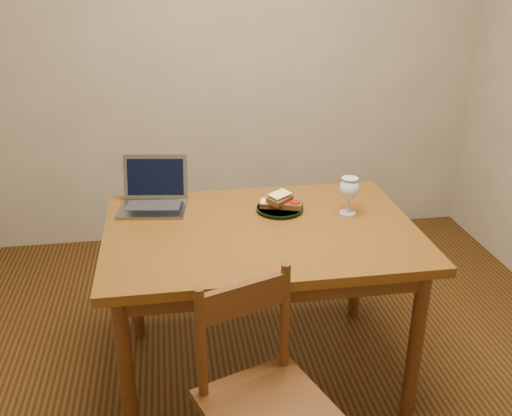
{
  "coord_description": "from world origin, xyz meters",
  "views": [
    {
      "loc": [
        -0.44,
        -2.02,
        1.77
      ],
      "look_at": [
        -0.09,
        0.18,
        0.8
      ],
      "focal_mm": 40.0,
      "sensor_mm": 36.0,
      "label": 1
    }
  ],
  "objects": [
    {
      "name": "sandwich_top",
      "position": [
        0.03,
        0.27,
        0.8
      ],
      "size": [
        0.13,
        0.13,
        0.04
      ],
      "primitive_type": null,
      "rotation": [
        0.0,
        0.0,
        0.73
      ],
      "color": "#381E0C",
      "rests_on": "plate"
    },
    {
      "name": "milk_glass",
      "position": [
        0.32,
        0.19,
        0.83
      ],
      "size": [
        0.09,
        0.09,
        0.17
      ],
      "primitive_type": null,
      "color": "white",
      "rests_on": "table"
    },
    {
      "name": "sandwich_tomato",
      "position": [
        0.07,
        0.26,
        0.78
      ],
      "size": [
        0.13,
        0.1,
        0.04
      ],
      "primitive_type": null,
      "rotation": [
        0.0,
        0.0,
        -0.36
      ],
      "color": "#381E0C",
      "rests_on": "plate"
    },
    {
      "name": "back_wall",
      "position": [
        0.0,
        1.61,
        1.3
      ],
      "size": [
        3.2,
        0.02,
        2.6
      ],
      "primitive_type": "cube",
      "color": "gray",
      "rests_on": "floor"
    },
    {
      "name": "laptop",
      "position": [
        -0.52,
        0.42,
        0.8
      ],
      "size": [
        0.33,
        0.31,
        0.21
      ],
      "rotation": [
        0.0,
        0.0,
        -0.15
      ],
      "color": "slate",
      "rests_on": "table"
    },
    {
      "name": "floor",
      "position": [
        0.0,
        0.0,
        -0.01
      ],
      "size": [
        3.2,
        3.2,
        0.02
      ],
      "primitive_type": "cube",
      "color": "black",
      "rests_on": "ground"
    },
    {
      "name": "chair",
      "position": [
        -0.19,
        -0.55,
        0.46
      ],
      "size": [
        0.5,
        0.49,
        0.42
      ],
      "rotation": [
        0.0,
        0.0,
        0.35
      ],
      "color": "#40220D",
      "rests_on": "floor"
    },
    {
      "name": "sandwich_cheese",
      "position": [
        -0.01,
        0.28,
        0.77
      ],
      "size": [
        0.12,
        0.09,
        0.03
      ],
      "primitive_type": null,
      "rotation": [
        0.0,
        0.0,
        -0.29
      ],
      "color": "#381E0C",
      "rests_on": "plate"
    },
    {
      "name": "table",
      "position": [
        -0.08,
        0.11,
        0.65
      ],
      "size": [
        1.3,
        0.9,
        0.74
      ],
      "color": "#512D0D",
      "rests_on": "floor"
    },
    {
      "name": "plate",
      "position": [
        0.03,
        0.27,
        0.75
      ],
      "size": [
        0.21,
        0.21,
        0.02
      ],
      "primitive_type": "cylinder",
      "color": "black",
      "rests_on": "table"
    }
  ]
}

